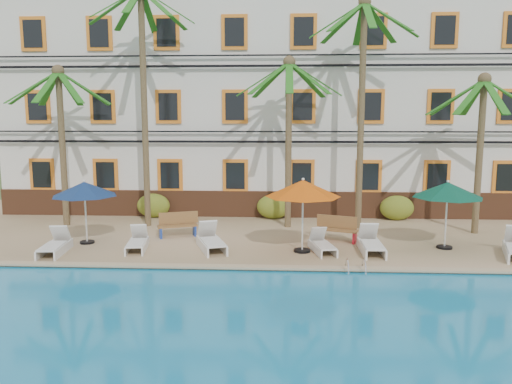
# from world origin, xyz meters

# --- Properties ---
(ground) EXTENTS (100.00, 100.00, 0.00)m
(ground) POSITION_xyz_m (0.00, 0.00, 0.00)
(ground) COLOR #384C23
(ground) RESTS_ON ground
(pool_deck) EXTENTS (30.00, 12.00, 0.25)m
(pool_deck) POSITION_xyz_m (0.00, 5.00, 0.12)
(pool_deck) COLOR tan
(pool_deck) RESTS_ON ground
(swimming_pool) EXTENTS (26.00, 12.00, 0.20)m
(swimming_pool) POSITION_xyz_m (0.00, -7.00, 0.10)
(swimming_pool) COLOR #177EAF
(swimming_pool) RESTS_ON ground
(pool_coping) EXTENTS (30.00, 0.35, 0.06)m
(pool_coping) POSITION_xyz_m (0.00, -0.90, 0.28)
(pool_coping) COLOR tan
(pool_coping) RESTS_ON pool_deck
(hotel_building) EXTENTS (25.40, 6.44, 10.22)m
(hotel_building) POSITION_xyz_m (0.00, 9.98, 5.37)
(hotel_building) COLOR silver
(hotel_building) RESTS_ON pool_deck
(palm_a) EXTENTS (4.25, 4.25, 6.64)m
(palm_a) POSITION_xyz_m (-8.49, 4.79, 4.58)
(palm_a) COLOR brown
(palm_a) RESTS_ON pool_deck
(palm_b) EXTENTS (4.25, 4.25, 9.80)m
(palm_b) POSITION_xyz_m (-5.02, 4.88, 6.39)
(palm_b) COLOR brown
(palm_b) RESTS_ON pool_deck
(palm_c) EXTENTS (4.25, 4.25, 6.96)m
(palm_c) POSITION_xyz_m (0.87, 4.98, 4.77)
(palm_c) COLOR brown
(palm_c) RESTS_ON pool_deck
(palm_d) EXTENTS (4.25, 4.25, 9.20)m
(palm_d) POSITION_xyz_m (3.77, 4.90, 6.06)
(palm_d) COLOR brown
(palm_d) RESTS_ON pool_deck
(palm_e) EXTENTS (4.25, 4.25, 6.20)m
(palm_e) POSITION_xyz_m (8.23, 4.19, 4.32)
(palm_e) COLOR brown
(palm_e) RESTS_ON pool_deck
(shrub_left) EXTENTS (1.50, 0.90, 1.10)m
(shrub_left) POSITION_xyz_m (-5.22, 6.60, 0.80)
(shrub_left) COLOR #21611B
(shrub_left) RESTS_ON pool_deck
(shrub_mid) EXTENTS (1.50, 0.90, 1.10)m
(shrub_mid) POSITION_xyz_m (0.25, 6.60, 0.80)
(shrub_mid) COLOR #21611B
(shrub_mid) RESTS_ON pool_deck
(shrub_right) EXTENTS (1.50, 0.90, 1.10)m
(shrub_right) POSITION_xyz_m (5.72, 6.60, 0.80)
(shrub_right) COLOR #21611B
(shrub_right) RESTS_ON pool_deck
(umbrella_blue) EXTENTS (2.32, 2.32, 2.32)m
(umbrella_blue) POSITION_xyz_m (-6.44, 1.81, 2.23)
(umbrella_blue) COLOR black
(umbrella_blue) RESTS_ON pool_deck
(umbrella_red) EXTENTS (2.54, 2.54, 2.54)m
(umbrella_red) POSITION_xyz_m (1.32, 1.04, 2.41)
(umbrella_red) COLOR black
(umbrella_red) RESTS_ON pool_deck
(umbrella_green) EXTENTS (2.40, 2.40, 2.40)m
(umbrella_green) POSITION_xyz_m (6.30, 1.76, 2.30)
(umbrella_green) COLOR black
(umbrella_green) RESTS_ON pool_deck
(lounger_a) EXTENTS (0.83, 1.89, 0.87)m
(lounger_a) POSITION_xyz_m (-6.98, 0.42, 0.53)
(lounger_a) COLOR silver
(lounger_a) RESTS_ON pool_deck
(lounger_b) EXTENTS (0.85, 1.78, 0.81)m
(lounger_b) POSITION_xyz_m (-4.36, 1.04, 0.51)
(lounger_b) COLOR silver
(lounger_b) RESTS_ON pool_deck
(lounger_c) EXTENTS (1.34, 2.11, 0.94)m
(lounger_c) POSITION_xyz_m (-1.81, 1.17, 0.55)
(lounger_c) COLOR silver
(lounger_c) RESTS_ON pool_deck
(lounger_d) EXTENTS (0.92, 1.74, 0.78)m
(lounger_d) POSITION_xyz_m (1.99, 1.07, 0.50)
(lounger_d) COLOR silver
(lounger_d) RESTS_ON pool_deck
(lounger_e) EXTENTS (0.70, 1.94, 0.92)m
(lounger_e) POSITION_xyz_m (3.64, 1.10, 0.55)
(lounger_e) COLOR silver
(lounger_e) RESTS_ON pool_deck
(bench_left) EXTENTS (1.57, 0.95, 0.93)m
(bench_left) POSITION_xyz_m (-3.38, 3.03, 0.72)
(bench_left) COLOR olive
(bench_left) RESTS_ON pool_deck
(bench_right) EXTENTS (1.57, 0.96, 0.93)m
(bench_right) POSITION_xyz_m (2.69, 2.63, 0.72)
(bench_right) COLOR olive
(bench_right) RESTS_ON pool_deck
(pool_ladder) EXTENTS (0.54, 0.74, 0.74)m
(pool_ladder) POSITION_xyz_m (2.82, -1.00, 0.25)
(pool_ladder) COLOR silver
(pool_ladder) RESTS_ON ground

